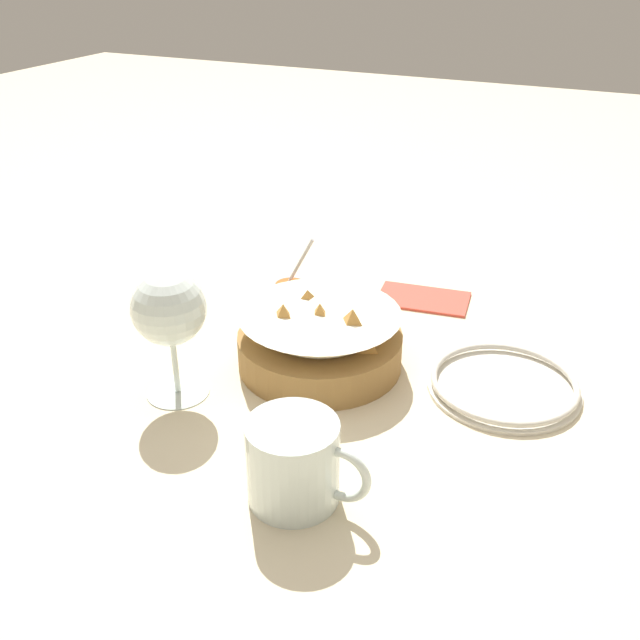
% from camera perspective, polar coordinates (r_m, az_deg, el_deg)
% --- Properties ---
extents(ground_plane, '(4.00, 4.00, 0.00)m').
position_cam_1_polar(ground_plane, '(0.96, -0.57, -2.39)').
color(ground_plane, beige).
extents(food_basket, '(0.21, 0.21, 0.09)m').
position_cam_1_polar(food_basket, '(0.91, 0.03, -1.55)').
color(food_basket, olive).
rests_on(food_basket, ground_plane).
extents(sauce_cup, '(0.07, 0.06, 0.12)m').
position_cam_1_polar(sauce_cup, '(1.07, -2.34, 2.10)').
color(sauce_cup, '#B7B7BC').
rests_on(sauce_cup, ground_plane).
extents(wine_glass, '(0.09, 0.09, 0.16)m').
position_cam_1_polar(wine_glass, '(0.84, -11.98, 0.61)').
color(wine_glass, silver).
rests_on(wine_glass, ground_plane).
extents(beer_mug, '(0.13, 0.09, 0.09)m').
position_cam_1_polar(beer_mug, '(0.71, -2.06, -11.50)').
color(beer_mug, silver).
rests_on(beer_mug, ground_plane).
extents(side_plate, '(0.19, 0.19, 0.01)m').
position_cam_1_polar(side_plate, '(0.91, 14.49, -5.01)').
color(side_plate, silver).
rests_on(side_plate, ground_plane).
extents(napkin, '(0.15, 0.10, 0.01)m').
position_cam_1_polar(napkin, '(1.10, 8.26, 1.79)').
color(napkin, '#DB4C3D').
rests_on(napkin, ground_plane).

